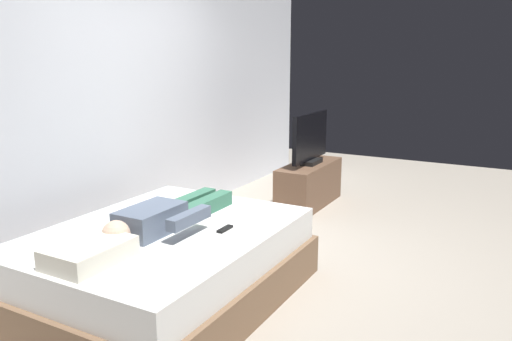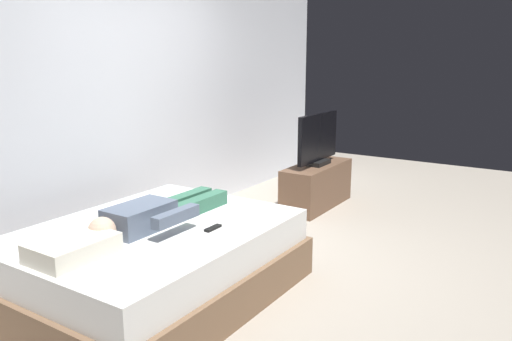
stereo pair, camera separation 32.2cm
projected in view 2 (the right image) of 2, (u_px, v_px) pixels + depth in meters
The scene contains 8 objects.
ground_plane at pixel (270, 266), 4.21m from camera, with size 10.00×10.00×0.00m, color #ADA393.
back_wall at pixel (156, 88), 5.09m from camera, with size 6.40×0.10×2.80m, color silver.
bed at pixel (155, 262), 3.62m from camera, with size 1.99×1.54×0.54m.
pillow at pixel (73, 248), 2.99m from camera, with size 0.48×0.34×0.12m, color silver.
person at pixel (155, 214), 3.57m from camera, with size 1.26×0.46×0.18m.
remote at pixel (213, 228), 3.49m from camera, with size 0.15×0.04×0.02m, color black.
tv_stand at pixel (317, 186), 5.82m from camera, with size 1.10×0.40×0.50m, color brown.
tv at pixel (318, 140), 5.70m from camera, with size 0.88×0.20×0.59m.
Camera 2 is at (-3.36, -2.04, 1.72)m, focal length 35.11 mm.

